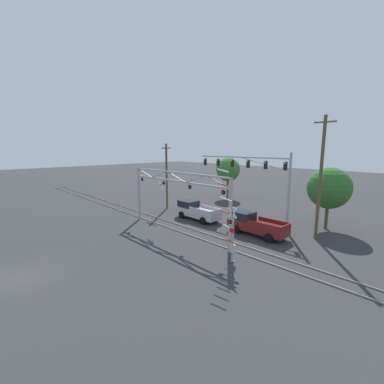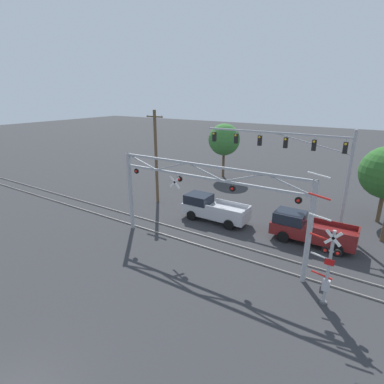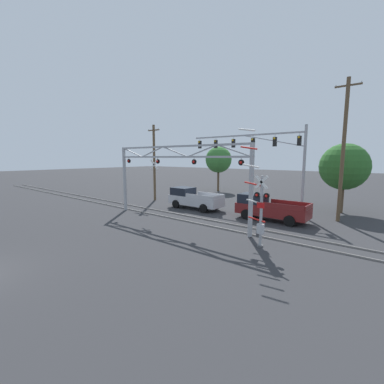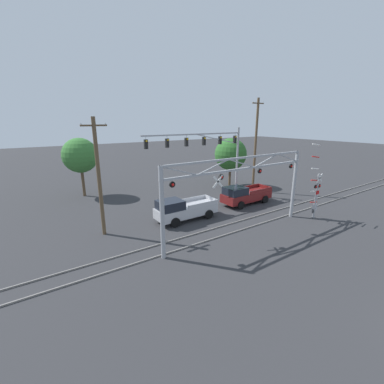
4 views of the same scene
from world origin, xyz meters
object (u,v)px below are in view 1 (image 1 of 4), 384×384
Objects in this scene: crossing_gantry at (176,193)px; utility_pole_left at (167,175)px; pickup_truck_lead at (196,211)px; background_tree_beyond_span at (329,188)px; utility_pole_right at (320,177)px; pickup_truck_following at (254,224)px; background_tree_far_left_verge at (228,169)px; traffic_signal_span at (258,173)px; crossing_signal_mast at (232,233)px.

utility_pole_left is (-8.67, 5.75, 0.56)m from crossing_gantry.
background_tree_beyond_span reaches higher than pickup_truck_lead.
crossing_gantry is 1.22× the size of utility_pole_right.
utility_pole_right reaches higher than background_tree_beyond_span.
pickup_truck_following is 0.90× the size of background_tree_beyond_span.
background_tree_beyond_span is (11.80, 7.10, 3.22)m from pickup_truck_lead.
crossing_gantry is at bearing -138.37° from pickup_truck_following.
crossing_gantry is 2.36× the size of pickup_truck_following.
traffic_signal_span is at bearing -39.60° from background_tree_far_left_verge.
background_tree_far_left_verge is (-13.23, 12.64, 3.70)m from pickup_truck_following.
background_tree_beyond_span is at bearing -18.41° from background_tree_far_left_verge.
traffic_signal_span reaches higher than pickup_truck_following.
pickup_truck_lead is 14.14m from background_tree_beyond_span.
pickup_truck_lead is at bearing -8.30° from utility_pole_left.
background_tree_far_left_verge reaches higher than crossing_gantry.
pickup_truck_following is at bearing 1.76° from pickup_truck_lead.
traffic_signal_span is 1.77× the size of background_tree_far_left_verge.
utility_pole_left is (-14.31, 0.73, 3.53)m from pickup_truck_following.
crossing_gantry is 1.53× the size of utility_pole_left.
crossing_gantry is 1.14× the size of traffic_signal_span.
pickup_truck_lead is (-2.04, 4.78, -2.96)m from crossing_gantry.
utility_pole_left is 1.31× the size of background_tree_far_left_verge.
background_tree_beyond_span is (4.13, 6.86, 3.22)m from pickup_truck_following.
traffic_signal_span is at bearing 10.69° from utility_pole_left.
crossing_signal_mast reaches higher than background_tree_far_left_verge.
traffic_signal_span is 1.07× the size of utility_pole_right.
utility_pole_right is (6.27, -0.04, 0.03)m from traffic_signal_span.
crossing_signal_mast is 0.61× the size of utility_pole_right.
background_tree_far_left_verge reaches higher than pickup_truck_following.
traffic_signal_span reaches higher than background_tree_beyond_span.
background_tree_far_left_verge is at bearing 151.72° from utility_pole_right.
crossing_gantry is at bearing -141.60° from utility_pole_right.
traffic_signal_span is at bearing 179.61° from utility_pole_right.
utility_pole_left is (-6.64, 0.97, 3.53)m from pickup_truck_lead.
utility_pole_right reaches higher than crossing_gantry.
traffic_signal_span is at bearing 118.86° from pickup_truck_following.
background_tree_beyond_span is at bearing 31.02° from pickup_truck_lead.
crossing_gantry is at bearing -33.52° from utility_pole_left.
pickup_truck_lead is at bearing -178.24° from pickup_truck_following.
crossing_signal_mast is 18.10m from utility_pole_left.
crossing_signal_mast is 1.18× the size of pickup_truck_following.
traffic_signal_span is (-3.87, 9.52, 3.40)m from crossing_signal_mast.
utility_pole_right is 20.22m from background_tree_far_left_verge.
pickup_truck_following is 18.67m from background_tree_far_left_verge.
traffic_signal_span is at bearing 112.11° from crossing_signal_mast.
pickup_truck_following is 0.52× the size of utility_pole_right.
crossing_gantry is 8.11m from pickup_truck_following.
crossing_signal_mast is at bearing -10.14° from crossing_gantry.
traffic_signal_span is 14.97m from background_tree_far_left_verge.
crossing_gantry is 15.38m from background_tree_beyond_span.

